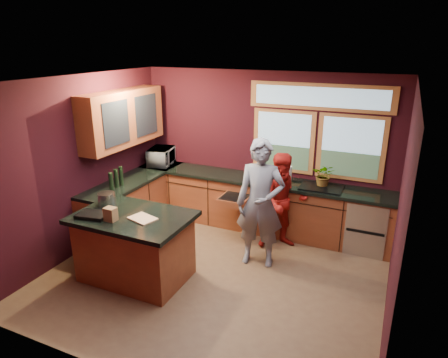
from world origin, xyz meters
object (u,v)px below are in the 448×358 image
Objects in this scene: cutting_board at (143,219)px; stock_pot at (106,199)px; person_red at (283,201)px; island at (135,246)px; person_grey at (260,204)px.

cutting_board is 1.46× the size of stock_pot.
person_red is 2.25m from cutting_board.
person_grey is at bearing 36.98° from island.
island is 1.85m from person_grey.
person_red is (0.16, 0.64, -0.17)m from person_grey.
stock_pot is at bearing 164.74° from island.
person_grey reaches higher than person_red.
cutting_board reaches higher than island.
island is 1.00× the size of person_red.
stock_pot is (-0.55, 0.15, 0.56)m from island.
island is 6.46× the size of stock_pot.
person_red is 2.66m from stock_pot.
person_grey is (1.43, 1.08, 0.47)m from island.
person_grey reaches higher than cutting_board.
island is 0.82× the size of person_grey.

